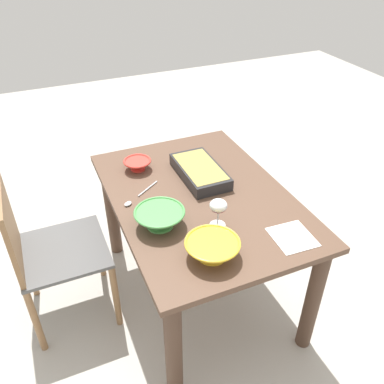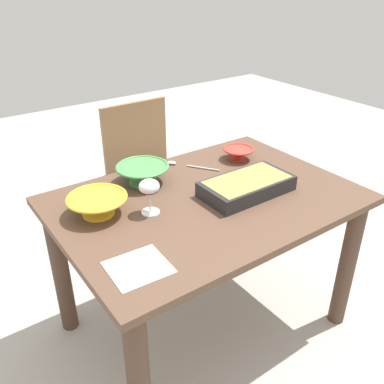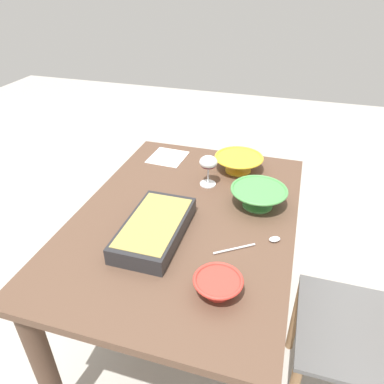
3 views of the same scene
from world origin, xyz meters
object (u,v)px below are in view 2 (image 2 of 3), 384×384
at_px(serving_spoon, 183,165).
at_px(napkin, 138,267).
at_px(dining_table, 206,224).
at_px(small_bowl, 143,173).
at_px(casserole_dish, 247,185).
at_px(serving_bowl, 98,204).
at_px(mixing_bowl, 238,153).
at_px(chair, 147,170).
at_px(wine_glass, 149,189).

bearing_deg(serving_spoon, napkin, -134.78).
xyz_separation_m(dining_table, small_bowl, (-0.15, 0.27, 0.18)).
distance_m(dining_table, napkin, 0.55).
relative_size(casserole_dish, serving_bowl, 1.66).
bearing_deg(mixing_bowl, chair, 109.69).
relative_size(wine_glass, serving_bowl, 0.61).
bearing_deg(napkin, small_bowl, 58.90).
xyz_separation_m(small_bowl, serving_spoon, (0.25, 0.05, -0.04)).
xyz_separation_m(casserole_dish, napkin, (-0.63, -0.18, -0.04)).
distance_m(dining_table, wine_glass, 0.36).
bearing_deg(chair, casserole_dish, -90.00).
bearing_deg(serving_bowl, napkin, -95.29).
height_order(wine_glass, mixing_bowl, wine_glass).
bearing_deg(napkin, mixing_bowl, 29.38).
distance_m(serving_bowl, napkin, 0.39).
distance_m(chair, mixing_bowl, 0.68).
bearing_deg(dining_table, casserole_dish, -23.90).
bearing_deg(casserole_dish, small_bowl, 132.36).
distance_m(chair, wine_glass, 0.95).
distance_m(mixing_bowl, serving_spoon, 0.29).
height_order(small_bowl, napkin, small_bowl).
height_order(chair, serving_spoon, chair).
distance_m(chair, serving_bowl, 0.94).
relative_size(chair, wine_glass, 6.05).
distance_m(serving_spoon, napkin, 0.80).
xyz_separation_m(wine_glass, small_bowl, (0.11, 0.25, -0.06)).
xyz_separation_m(dining_table, serving_spoon, (0.10, 0.32, 0.14)).
bearing_deg(napkin, dining_table, 28.04).
bearing_deg(mixing_bowl, dining_table, -148.97).
distance_m(wine_glass, casserole_dish, 0.44).
relative_size(casserole_dish, small_bowl, 1.66).
xyz_separation_m(serving_spoon, napkin, (-0.57, -0.57, -0.01)).
height_order(mixing_bowl, serving_spoon, mixing_bowl).
bearing_deg(serving_bowl, dining_table, -17.51).
distance_m(mixing_bowl, small_bowl, 0.53).
relative_size(wine_glass, casserole_dish, 0.37).
relative_size(mixing_bowl, serving_bowl, 0.66).
xyz_separation_m(dining_table, wine_glass, (-0.26, 0.03, 0.24)).
bearing_deg(dining_table, small_bowl, 119.27).
bearing_deg(serving_spoon, casserole_dish, -80.51).
xyz_separation_m(dining_table, napkin, (-0.47, -0.25, 0.14)).
xyz_separation_m(dining_table, mixing_bowl, (0.37, 0.22, 0.17)).
bearing_deg(small_bowl, napkin, -121.10).
bearing_deg(mixing_bowl, small_bowl, 174.46).
height_order(serving_spoon, napkin, serving_spoon).
bearing_deg(wine_glass, serving_spoon, 39.43).
relative_size(small_bowl, napkin, 1.24).
relative_size(wine_glass, small_bowl, 0.61).
bearing_deg(casserole_dish, mixing_bowl, 54.61).
bearing_deg(dining_table, serving_bowl, 162.49).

